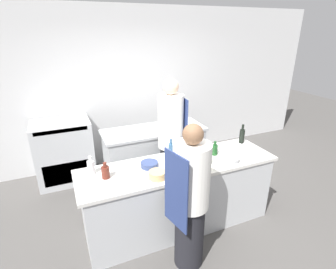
{
  "coord_description": "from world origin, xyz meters",
  "views": [
    {
      "loc": [
        -1.24,
        -2.51,
        2.41
      ],
      "look_at": [
        0.0,
        0.35,
        1.15
      ],
      "focal_mm": 28.0,
      "sensor_mm": 36.0,
      "label": 1
    }
  ],
  "objects_px": {
    "chef_at_prep_near": "(190,201)",
    "bottle_sauce": "(171,149)",
    "oven_range": "(64,152)",
    "bowl_wooden_salad": "(157,175)",
    "bottle_vinegar": "(106,172)",
    "bowl_ceramic_blue": "(177,161)",
    "bottle_water": "(215,149)",
    "bowl_prep_small": "(229,159)",
    "bottle_wine": "(91,167)",
    "chef_at_stove": "(171,141)",
    "bowl_mixing_large": "(149,164)",
    "bottle_olive_oil": "(206,158)",
    "bottle_cooking_oil": "(242,136)"
  },
  "relations": [
    {
      "from": "chef_at_prep_near",
      "to": "bottle_sauce",
      "type": "height_order",
      "value": "chef_at_prep_near"
    },
    {
      "from": "oven_range",
      "to": "chef_at_stove",
      "type": "bearing_deg",
      "value": -38.07
    },
    {
      "from": "bottle_wine",
      "to": "bowl_ceramic_blue",
      "type": "height_order",
      "value": "bottle_wine"
    },
    {
      "from": "bottle_vinegar",
      "to": "bowl_ceramic_blue",
      "type": "xyz_separation_m",
      "value": [
        0.86,
        0.01,
        -0.05
      ]
    },
    {
      "from": "bottle_water",
      "to": "bowl_prep_small",
      "type": "relative_size",
      "value": 0.7
    },
    {
      "from": "chef_at_stove",
      "to": "bottle_sauce",
      "type": "xyz_separation_m",
      "value": [
        -0.17,
        -0.38,
        0.08
      ]
    },
    {
      "from": "bottle_water",
      "to": "bowl_mixing_large",
      "type": "xyz_separation_m",
      "value": [
        -0.88,
        0.03,
        -0.04
      ]
    },
    {
      "from": "bowl_mixing_large",
      "to": "bowl_wooden_salad",
      "type": "distance_m",
      "value": 0.27
    },
    {
      "from": "bottle_cooking_oil",
      "to": "oven_range",
      "type": "bearing_deg",
      "value": 146.71
    },
    {
      "from": "bowl_mixing_large",
      "to": "bowl_prep_small",
      "type": "bearing_deg",
      "value": -14.28
    },
    {
      "from": "chef_at_prep_near",
      "to": "bowl_ceramic_blue",
      "type": "distance_m",
      "value": 0.66
    },
    {
      "from": "bottle_cooking_oil",
      "to": "bowl_prep_small",
      "type": "xyz_separation_m",
      "value": [
        -0.49,
        -0.38,
        -0.08
      ]
    },
    {
      "from": "bottle_wine",
      "to": "oven_range",
      "type": "bearing_deg",
      "value": 99.2
    },
    {
      "from": "bowl_ceramic_blue",
      "to": "bowl_wooden_salad",
      "type": "xyz_separation_m",
      "value": [
        -0.34,
        -0.24,
        0.01
      ]
    },
    {
      "from": "chef_at_stove",
      "to": "bottle_sauce",
      "type": "bearing_deg",
      "value": -18.55
    },
    {
      "from": "chef_at_prep_near",
      "to": "bottle_sauce",
      "type": "distance_m",
      "value": 0.89
    },
    {
      "from": "oven_range",
      "to": "chef_at_stove",
      "type": "height_order",
      "value": "chef_at_stove"
    },
    {
      "from": "bottle_sauce",
      "to": "bowl_wooden_salad",
      "type": "height_order",
      "value": "bottle_sauce"
    },
    {
      "from": "bottle_cooking_oil",
      "to": "chef_at_prep_near",
      "type": "bearing_deg",
      "value": -146.97
    },
    {
      "from": "bottle_olive_oil",
      "to": "bowl_mixing_large",
      "type": "relative_size",
      "value": 1.37
    },
    {
      "from": "bottle_vinegar",
      "to": "bottle_wine",
      "type": "relative_size",
      "value": 0.86
    },
    {
      "from": "bowl_prep_small",
      "to": "bottle_wine",
      "type": "bearing_deg",
      "value": 167.56
    },
    {
      "from": "oven_range",
      "to": "bottle_cooking_oil",
      "type": "height_order",
      "value": "bottle_cooking_oil"
    },
    {
      "from": "bottle_olive_oil",
      "to": "bottle_vinegar",
      "type": "height_order",
      "value": "bottle_olive_oil"
    },
    {
      "from": "chef_at_prep_near",
      "to": "bottle_olive_oil",
      "type": "distance_m",
      "value": 0.61
    },
    {
      "from": "bottle_sauce",
      "to": "bottle_water",
      "type": "distance_m",
      "value": 0.56
    },
    {
      "from": "bottle_wine",
      "to": "bottle_cooking_oil",
      "type": "relative_size",
      "value": 0.78
    },
    {
      "from": "bottle_cooking_oil",
      "to": "bowl_mixing_large",
      "type": "relative_size",
      "value": 1.35
    },
    {
      "from": "bowl_ceramic_blue",
      "to": "bottle_olive_oil",
      "type": "bearing_deg",
      "value": -40.09
    },
    {
      "from": "chef_at_prep_near",
      "to": "bottle_cooking_oil",
      "type": "height_order",
      "value": "chef_at_prep_near"
    },
    {
      "from": "bottle_water",
      "to": "bowl_prep_small",
      "type": "bearing_deg",
      "value": -72.88
    },
    {
      "from": "bowl_prep_small",
      "to": "bottle_olive_oil",
      "type": "bearing_deg",
      "value": -176.86
    },
    {
      "from": "bottle_sauce",
      "to": "bowl_ceramic_blue",
      "type": "height_order",
      "value": "bottle_sauce"
    },
    {
      "from": "bowl_mixing_large",
      "to": "bottle_water",
      "type": "bearing_deg",
      "value": -1.7
    },
    {
      "from": "bowl_mixing_large",
      "to": "chef_at_prep_near",
      "type": "bearing_deg",
      "value": -73.96
    },
    {
      "from": "bottle_vinegar",
      "to": "bottle_wine",
      "type": "bearing_deg",
      "value": 130.01
    },
    {
      "from": "bottle_vinegar",
      "to": "bottle_water",
      "type": "height_order",
      "value": "bottle_vinegar"
    },
    {
      "from": "bottle_olive_oil",
      "to": "bowl_mixing_large",
      "type": "xyz_separation_m",
      "value": [
        -0.6,
        0.26,
        -0.08
      ]
    },
    {
      "from": "bottle_water",
      "to": "chef_at_prep_near",
      "type": "bearing_deg",
      "value": -137.03
    },
    {
      "from": "oven_range",
      "to": "bottle_cooking_oil",
      "type": "distance_m",
      "value": 2.85
    },
    {
      "from": "bottle_cooking_oil",
      "to": "bottle_vinegar",
      "type": "bearing_deg",
      "value": -174.56
    },
    {
      "from": "bottle_wine",
      "to": "bottle_vinegar",
      "type": "bearing_deg",
      "value": -49.99
    },
    {
      "from": "oven_range",
      "to": "bowl_wooden_salad",
      "type": "xyz_separation_m",
      "value": [
        0.9,
        -1.95,
        0.42
      ]
    },
    {
      "from": "chef_at_prep_near",
      "to": "bottle_water",
      "type": "bearing_deg",
      "value": -59.5
    },
    {
      "from": "bowl_ceramic_blue",
      "to": "bottle_water",
      "type": "bearing_deg",
      "value": 1.06
    },
    {
      "from": "bowl_mixing_large",
      "to": "bowl_prep_small",
      "type": "height_order",
      "value": "bowl_mixing_large"
    },
    {
      "from": "bottle_water",
      "to": "oven_range",
      "type": "bearing_deg",
      "value": 136.28
    },
    {
      "from": "chef_at_prep_near",
      "to": "bottle_wine",
      "type": "bearing_deg",
      "value": 34.72
    },
    {
      "from": "bottle_vinegar",
      "to": "bowl_wooden_salad",
      "type": "distance_m",
      "value": 0.56
    },
    {
      "from": "bowl_mixing_large",
      "to": "bowl_prep_small",
      "type": "xyz_separation_m",
      "value": [
        0.95,
        -0.24,
        -0.0
      ]
    }
  ]
}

